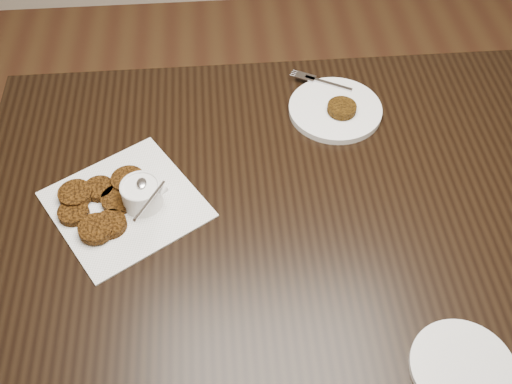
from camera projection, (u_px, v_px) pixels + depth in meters
floor at (285, 379)px, 1.77m from camera, size 4.00×4.00×0.00m
table at (308, 293)px, 1.53m from camera, size 1.44×0.92×0.75m
napkin at (126, 204)px, 1.23m from camera, size 0.38×0.38×0.00m
sauce_ramekin at (139, 185)px, 1.19m from camera, size 0.12×0.12×0.11m
patty_cluster at (99, 201)px, 1.22m from camera, size 0.28×0.28×0.02m
plate_with_patty at (336, 107)px, 1.40m from camera, size 0.30×0.30×0.03m
plate_empty at (463, 368)px, 1.00m from camera, size 0.22×0.22×0.01m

